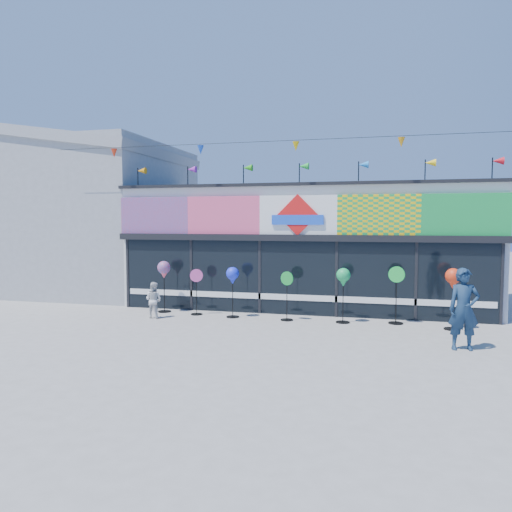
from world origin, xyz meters
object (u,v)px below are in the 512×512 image
(spinner_2, at_px, (233,277))
(spinner_6, at_px, (453,281))
(spinner_0, at_px, (164,271))
(spinner_1, at_px, (197,291))
(spinner_5, at_px, (396,293))
(adult_man, at_px, (464,309))
(spinner_4, at_px, (343,279))
(spinner_3, at_px, (287,295))
(child, at_px, (154,300))

(spinner_2, xyz_separation_m, spinner_6, (6.21, -0.17, 0.10))
(spinner_0, relative_size, spinner_2, 1.07)
(spinner_1, bearing_deg, spinner_0, 171.39)
(spinner_5, bearing_deg, spinner_0, 179.56)
(spinner_5, distance_m, adult_man, 2.96)
(spinner_1, height_order, spinner_4, spinner_4)
(spinner_4, bearing_deg, spinner_1, 178.52)
(spinner_3, height_order, spinner_5, spinner_5)
(spinner_1, distance_m, child, 1.35)
(adult_man, bearing_deg, spinner_4, 132.37)
(child, bearing_deg, spinner_4, -164.79)
(spinner_2, distance_m, adult_man, 6.62)
(spinner_4, relative_size, child, 1.45)
(spinner_2, relative_size, adult_man, 0.82)
(spinner_2, bearing_deg, spinner_5, 3.02)
(adult_man, bearing_deg, spinner_1, 153.22)
(spinner_0, relative_size, adult_man, 0.88)
(spinner_0, bearing_deg, spinner_5, -0.44)
(spinner_1, bearing_deg, spinner_6, -2.32)
(spinner_4, xyz_separation_m, spinner_6, (2.91, -0.18, 0.06))
(spinner_0, relative_size, spinner_1, 1.15)
(spinner_3, xyz_separation_m, spinner_5, (3.09, 0.30, 0.10))
(spinner_1, distance_m, spinner_5, 5.99)
(spinner_4, bearing_deg, child, -173.07)
(spinner_2, relative_size, spinner_5, 0.93)
(spinner_3, distance_m, adult_man, 5.06)
(adult_man, bearing_deg, spinner_3, 144.68)
(spinner_3, distance_m, spinner_5, 3.11)
(spinner_3, xyz_separation_m, child, (-3.97, -0.62, -0.22))
(spinner_5, height_order, child, spinner_5)
(spinner_3, bearing_deg, spinner_2, 178.31)
(child, bearing_deg, spinner_6, -168.38)
(child, bearing_deg, spinner_1, -135.15)
(spinner_0, bearing_deg, child, -84.09)
(spinner_3, distance_m, child, 4.02)
(spinner_5, relative_size, spinner_6, 0.99)
(spinner_0, relative_size, child, 1.51)
(adult_man, bearing_deg, spinner_2, 150.94)
(spinner_1, xyz_separation_m, spinner_5, (5.98, 0.12, 0.11))
(spinner_6, bearing_deg, spinner_5, 163.69)
(spinner_1, xyz_separation_m, child, (-1.07, -0.80, -0.21))
(spinner_5, relative_size, child, 1.51)
(spinner_2, relative_size, child, 1.41)
(spinner_6, height_order, adult_man, adult_man)
(spinner_3, height_order, adult_man, adult_man)
(spinner_1, bearing_deg, spinner_4, -1.48)
(spinner_0, xyz_separation_m, spinner_5, (7.16, -0.06, -0.45))
(spinner_3, relative_size, child, 1.33)
(spinner_4, height_order, child, spinner_4)
(spinner_4, xyz_separation_m, spinner_5, (1.47, 0.24, -0.40))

